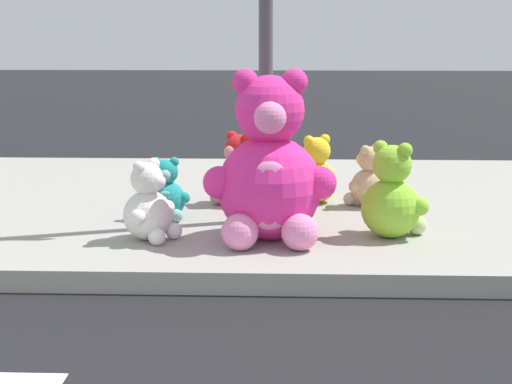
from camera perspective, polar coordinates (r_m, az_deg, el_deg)
sidewalk at (r=7.19m, az=-7.15°, el=-1.02°), size 28.00×4.40×0.15m
sign_pole at (r=6.12m, az=0.73°, el=13.55°), size 0.56×0.11×3.20m
plush_pink_large at (r=5.62m, az=1.00°, el=1.40°), size 0.96×0.84×1.24m
plush_red at (r=6.83m, az=-1.33°, el=1.21°), size 0.45×0.46×0.64m
plush_lime at (r=5.84m, az=9.92°, el=-0.49°), size 0.50×0.52×0.72m
plush_yellow at (r=6.94m, az=4.35°, el=1.24°), size 0.42×0.44×0.60m
plush_white at (r=5.72m, az=-7.76°, el=-1.17°), size 0.43×0.42×0.59m
plush_tan at (r=6.83m, az=8.19°, el=0.78°), size 0.39×0.39×0.54m
plush_teal at (r=6.34m, az=-6.59°, el=-0.18°), size 0.39×0.35×0.51m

